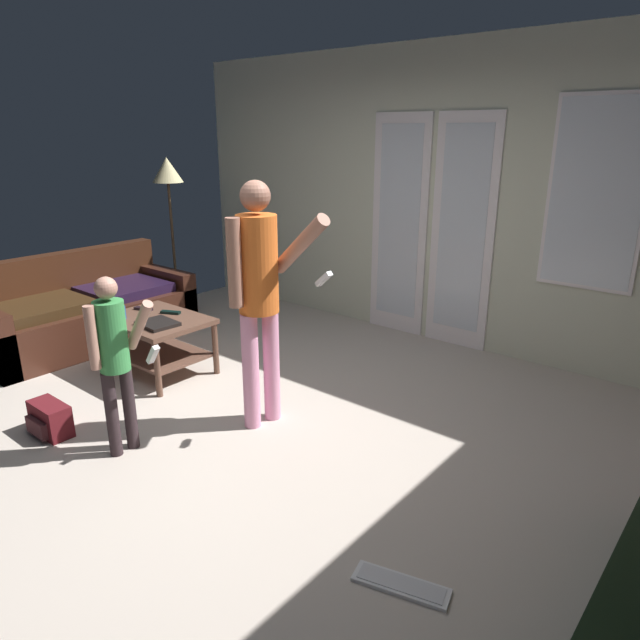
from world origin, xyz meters
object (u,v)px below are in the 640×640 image
Objects in this scene: laptop_closed at (158,324)px; loose_keyboard at (401,585)px; backpack at (49,419)px; tv_remote_black at (143,309)px; dvd_remote_slim at (171,312)px; person_child at (114,351)px; person_adult at (260,285)px; coffee_table at (157,333)px; floor_lamp at (168,179)px; cup_near_edge at (120,313)px; leather_couch at (84,313)px.

loose_keyboard is at bearing -9.48° from laptop_closed.
backpack reaches higher than loose_keyboard.
backpack is at bearing -80.09° from tv_remote_black.
person_child is at bearing -75.37° from dvd_remote_slim.
person_adult is 1.69m from backpack.
coffee_table is at bearing 105.81° from backpack.
floor_lamp is at bearing 137.24° from person_child.
person_child is at bearing -32.69° from cup_near_edge.
coffee_table is at bearing 165.18° from loose_keyboard.
person_child is 3.80× the size of laptop_closed.
backpack is 2.58m from loose_keyboard.
tv_remote_black is at bearing -45.42° from floor_lamp.
floor_lamp is (-2.80, 1.37, 0.45)m from person_adult.
backpack is 1.93× the size of dvd_remote_slim.
person_adult reaches higher than tv_remote_black.
leather_couch is 6.54× the size of laptop_closed.
coffee_table is at bearing -41.18° from floor_lamp.
person_adult is 0.99× the size of floor_lamp.
person_child is 3.50× the size of backpack.
dvd_remote_slim is (-2.88, 0.91, 0.48)m from loose_keyboard.
person_child is 1.31m from cup_near_edge.
coffee_table is 2.82× the size of laptop_closed.
floor_lamp reaches higher than coffee_table.
laptop_closed reaches higher than tv_remote_black.
person_child is 0.68× the size of floor_lamp.
person_adult reaches higher than laptop_closed.
tv_remote_black is (-0.58, 1.17, 0.39)m from backpack.
laptop_closed is (1.36, -0.09, 0.21)m from leather_couch.
leather_couch is at bearing 178.69° from person_adult.
laptop_closed is 1.78× the size of tv_remote_black.
tv_remote_black is (1.23, -1.25, -0.96)m from floor_lamp.
floor_lamp is 2.38m from laptop_closed.
floor_lamp reaches higher than leather_couch.
backpack is 1.09× the size of laptop_closed.
loose_keyboard is at bearing -24.02° from person_adult.
leather_couch is at bearing 156.79° from person_child.
backpack is 1.12m from cup_near_edge.
person_child is 1.10m from laptop_closed.
tv_remote_black is (-0.44, 0.16, -0.00)m from laptop_closed.
coffee_table is 5.01× the size of dvd_remote_slim.
coffee_table is 2.60× the size of backpack.
backpack is 1.93× the size of tv_remote_black.
backpack is (1.51, -1.10, -0.18)m from leather_couch.
backpack is at bearing -133.73° from person_adult.
person_child is at bearing -43.64° from laptop_closed.
leather_couch is at bearing 169.49° from loose_keyboard.
tv_remote_black is (-0.27, 0.06, 0.14)m from coffee_table.
leather_couch is 4.31× the size of loose_keyboard.
tv_remote_black is at bearing 175.39° from person_adult.
tv_remote_black reaches higher than backpack.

